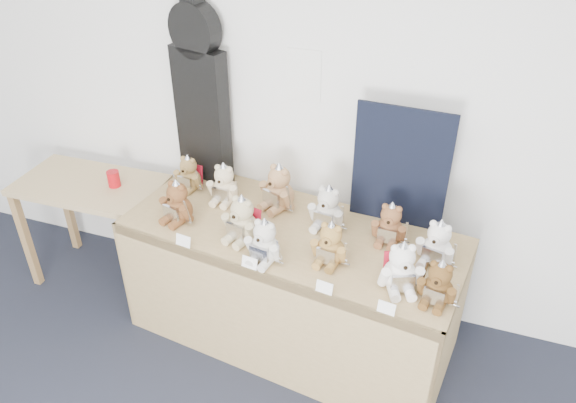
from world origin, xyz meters
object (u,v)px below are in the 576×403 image
(teddy_back_left, at_px, (224,185))
(teddy_back_far_left, at_px, (189,174))
(teddy_back_end, at_px, (437,245))
(guitar_case, at_px, (200,92))
(side_table, at_px, (92,199))
(teddy_back_centre_left, at_px, (278,189))
(teddy_back_centre_right, at_px, (328,209))
(red_cup, at_px, (114,179))
(teddy_front_far_right, at_px, (401,269))
(teddy_front_end, at_px, (438,285))
(teddy_front_far_left, at_px, (177,203))
(teddy_front_left, at_px, (242,221))
(teddy_front_right, at_px, (330,245))
(display_table, at_px, (286,263))
(teddy_back_right, at_px, (390,225))
(teddy_front_centre, at_px, (264,243))

(teddy_back_left, height_order, teddy_back_far_left, teddy_back_left)
(teddy_back_end, bearing_deg, guitar_case, 179.79)
(side_table, xyz_separation_m, teddy_back_centre_left, (1.29, 0.13, 0.27))
(guitar_case, distance_m, teddy_back_centre_right, 1.06)
(red_cup, bearing_deg, teddy_back_left, 4.15)
(teddy_front_far_right, xyz_separation_m, teddy_back_left, (-1.15, 0.44, -0.01))
(guitar_case, xyz_separation_m, teddy_front_end, (1.57, -0.71, -0.48))
(side_table, xyz_separation_m, teddy_front_far_left, (0.79, -0.20, 0.26))
(teddy_front_left, bearing_deg, teddy_front_right, 10.85)
(teddy_back_centre_right, relative_size, teddy_back_far_left, 1.17)
(display_table, xyz_separation_m, teddy_front_right, (0.29, -0.11, 0.28))
(guitar_case, bearing_deg, teddy_front_far_left, -67.19)
(teddy_front_far_right, xyz_separation_m, teddy_back_right, (-0.12, 0.36, -0.01))
(red_cup, bearing_deg, teddy_front_far_left, -20.47)
(red_cup, relative_size, teddy_back_right, 0.39)
(teddy_front_right, xyz_separation_m, teddy_back_right, (0.26, 0.28, -0.00))
(teddy_front_far_left, bearing_deg, teddy_front_right, 10.38)
(side_table, bearing_deg, teddy_back_right, -1.16)
(display_table, distance_m, teddy_front_centre, 0.35)
(teddy_back_left, distance_m, teddy_back_right, 1.03)
(teddy_back_left, bearing_deg, side_table, -174.34)
(teddy_front_far_left, relative_size, teddy_front_right, 1.05)
(red_cup, distance_m, teddy_back_right, 1.80)
(side_table, bearing_deg, teddy_back_centre_left, 4.22)
(teddy_front_right, distance_m, teddy_front_far_right, 0.39)
(teddy_back_end, bearing_deg, side_table, -167.57)
(side_table, bearing_deg, display_table, -8.03)
(teddy_back_left, bearing_deg, teddy_front_centre, -44.94)
(teddy_front_centre, relative_size, teddy_front_far_right, 0.93)
(teddy_back_left, bearing_deg, teddy_back_end, -6.84)
(teddy_front_right, relative_size, teddy_back_far_left, 1.08)
(side_table, height_order, teddy_back_far_left, teddy_back_far_left)
(teddy_front_centre, distance_m, teddy_front_far_right, 0.71)
(teddy_front_far_left, bearing_deg, red_cup, 174.62)
(guitar_case, bearing_deg, teddy_front_left, -33.34)
(side_table, bearing_deg, teddy_front_far_left, -15.58)
(teddy_back_centre_left, bearing_deg, teddy_front_right, -19.23)
(red_cup, bearing_deg, teddy_front_end, -11.32)
(teddy_front_end, distance_m, teddy_back_centre_left, 1.13)
(red_cup, height_order, teddy_front_far_right, teddy_front_far_right)
(guitar_case, distance_m, teddy_front_left, 0.88)
(guitar_case, xyz_separation_m, teddy_front_centre, (0.68, -0.69, -0.48))
(side_table, xyz_separation_m, teddy_front_far_right, (2.11, -0.36, 0.26))
(guitar_case, distance_m, teddy_back_left, 0.58)
(teddy_back_left, xyz_separation_m, teddy_back_right, (1.03, -0.07, -0.00))
(teddy_front_far_left, xyz_separation_m, teddy_front_centre, (0.61, -0.18, -0.00))
(teddy_front_right, relative_size, teddy_back_left, 0.98)
(display_table, height_order, teddy_front_far_left, teddy_front_far_left)
(guitar_case, bearing_deg, teddy_back_centre_right, -2.65)
(display_table, height_order, teddy_back_right, teddy_back_right)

